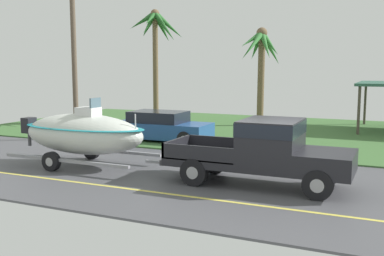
{
  "coord_description": "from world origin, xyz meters",
  "views": [
    {
      "loc": [
        3.34,
        -12.53,
        3.43
      ],
      "look_at": [
        -2.71,
        0.85,
        1.45
      ],
      "focal_mm": 42.89,
      "sensor_mm": 36.0,
      "label": 1
    }
  ],
  "objects_px": {
    "palm_tree_mid": "(157,34)",
    "utility_pole": "(74,50)",
    "parked_sedan_near": "(162,127)",
    "pickup_truck_towing": "(270,150)",
    "boat_on_trailer": "(83,133)",
    "palm_tree_near_right": "(261,53)"
  },
  "relations": [
    {
      "from": "palm_tree_mid",
      "to": "utility_pole",
      "type": "xyz_separation_m",
      "value": [
        -0.57,
        -6.93,
        -1.13
      ]
    },
    {
      "from": "parked_sedan_near",
      "to": "palm_tree_mid",
      "type": "bearing_deg",
      "value": 120.25
    },
    {
      "from": "palm_tree_mid",
      "to": "pickup_truck_towing",
      "type": "bearing_deg",
      "value": -49.22
    },
    {
      "from": "boat_on_trailer",
      "to": "utility_pole",
      "type": "bearing_deg",
      "value": 130.59
    },
    {
      "from": "boat_on_trailer",
      "to": "parked_sedan_near",
      "type": "distance_m",
      "value": 5.82
    },
    {
      "from": "pickup_truck_towing",
      "to": "palm_tree_mid",
      "type": "xyz_separation_m",
      "value": [
        -9.94,
        11.53,
        4.27
      ]
    },
    {
      "from": "palm_tree_mid",
      "to": "parked_sedan_near",
      "type": "bearing_deg",
      "value": -59.75
    },
    {
      "from": "palm_tree_mid",
      "to": "utility_pole",
      "type": "bearing_deg",
      "value": -94.71
    },
    {
      "from": "pickup_truck_towing",
      "to": "utility_pole",
      "type": "bearing_deg",
      "value": 156.37
    },
    {
      "from": "pickup_truck_towing",
      "to": "palm_tree_near_right",
      "type": "height_order",
      "value": "palm_tree_near_right"
    },
    {
      "from": "pickup_truck_towing",
      "to": "palm_tree_near_right",
      "type": "distance_m",
      "value": 13.84
    },
    {
      "from": "pickup_truck_towing",
      "to": "palm_tree_near_right",
      "type": "bearing_deg",
      "value": 107.08
    },
    {
      "from": "palm_tree_mid",
      "to": "utility_pole",
      "type": "distance_m",
      "value": 7.04
    },
    {
      "from": "palm_tree_near_right",
      "to": "utility_pole",
      "type": "bearing_deg",
      "value": -128.32
    },
    {
      "from": "pickup_truck_towing",
      "to": "palm_tree_near_right",
      "type": "relative_size",
      "value": 0.99
    },
    {
      "from": "boat_on_trailer",
      "to": "palm_tree_near_right",
      "type": "relative_size",
      "value": 1.07
    },
    {
      "from": "parked_sedan_near",
      "to": "utility_pole",
      "type": "xyz_separation_m",
      "value": [
        -3.91,
        -1.2,
        3.53
      ]
    },
    {
      "from": "palm_tree_near_right",
      "to": "utility_pole",
      "type": "xyz_separation_m",
      "value": [
        -6.55,
        -8.29,
        0.0
      ]
    },
    {
      "from": "palm_tree_mid",
      "to": "boat_on_trailer",
      "type": "bearing_deg",
      "value": -73.7
    },
    {
      "from": "pickup_truck_towing",
      "to": "utility_pole",
      "type": "relative_size",
      "value": 0.69
    },
    {
      "from": "pickup_truck_towing",
      "to": "palm_tree_mid",
      "type": "distance_m",
      "value": 15.81
    },
    {
      "from": "pickup_truck_towing",
      "to": "utility_pole",
      "type": "xyz_separation_m",
      "value": [
        -10.51,
        4.6,
        3.14
      ]
    }
  ]
}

